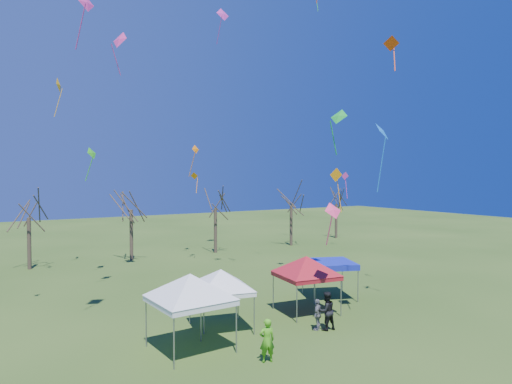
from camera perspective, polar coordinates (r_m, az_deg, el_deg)
ground at (r=23.52m, az=8.29°, el=-17.15°), size 140.00×140.00×0.00m
tree_1 at (r=41.94m, az=-26.57°, el=-0.83°), size 3.42×3.42×7.54m
tree_2 at (r=43.16m, az=-15.36°, el=0.05°), size 3.71×3.71×8.18m
tree_3 at (r=45.88m, az=-5.11°, el=-0.04°), size 3.59×3.59×7.91m
tree_4 at (r=50.65m, az=4.43°, el=0.13°), size 3.58×3.58×7.89m
tree_5 at (r=57.48m, az=10.01°, el=0.00°), size 3.39×3.39×7.46m
tent_white_west at (r=20.65m, az=-8.23°, el=-10.70°), size 4.45×4.45×3.93m
tent_white_mid at (r=23.23m, az=-4.43°, el=-10.11°), size 3.90×3.90×3.51m
tent_red at (r=26.06m, az=6.31°, el=-8.44°), size 4.17×4.17×3.71m
tent_blue at (r=29.61m, az=9.16°, el=-8.90°), size 3.80×3.80×2.30m
person_grey at (r=23.81m, az=7.71°, el=-14.93°), size 0.97×0.84×1.56m
person_dark at (r=23.82m, az=8.79°, el=-14.47°), size 1.00×0.81×1.93m
person_green at (r=19.83m, az=1.38°, el=-18.05°), size 0.74×0.57×1.81m
kite_1 at (r=23.07m, az=9.61°, el=-2.35°), size 1.03×0.73×2.18m
kite_5 at (r=24.01m, az=15.55°, el=7.20°), size 1.33×1.19×3.56m
kite_25 at (r=23.88m, az=16.55°, el=17.31°), size 0.89×0.83×1.72m
kite_27 at (r=25.94m, az=10.28°, el=9.23°), size 0.98×1.22×2.59m
kite_22 at (r=40.06m, az=-7.59°, el=5.17°), size 0.97×0.84×2.80m
kite_12 at (r=49.45m, az=11.07°, el=1.91°), size 0.92×0.40×2.86m
kite_11 at (r=35.82m, az=-16.71°, el=17.78°), size 1.25×1.58×3.11m
kite_3 at (r=46.67m, az=-4.16°, el=21.27°), size 1.55×0.99×3.53m
kite_17 at (r=34.13m, az=9.96°, el=2.03°), size 1.09×0.63×3.31m
kite_7 at (r=29.66m, az=-20.43°, el=21.20°), size 1.21×1.06×3.23m
kite_19 at (r=40.36m, az=-7.69°, el=1.93°), size 0.72×0.69×1.87m
kite_2 at (r=39.80m, az=-23.38°, el=12.13°), size 0.85×1.28×3.17m
kite_13 at (r=36.29m, az=-19.82°, el=4.55°), size 1.11×1.08×2.59m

